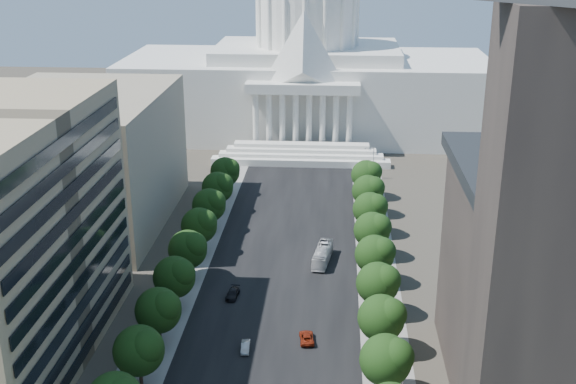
% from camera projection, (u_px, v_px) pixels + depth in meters
% --- Properties ---
extents(road_asphalt, '(30.00, 260.00, 0.01)m').
position_uv_depth(road_asphalt, '(287.00, 243.00, 157.28)').
color(road_asphalt, black).
rests_on(road_asphalt, ground).
extents(sidewalk_left, '(8.00, 260.00, 0.02)m').
position_uv_depth(sidewalk_left, '(201.00, 241.00, 158.50)').
color(sidewalk_left, gray).
rests_on(sidewalk_left, ground).
extents(sidewalk_right, '(8.00, 260.00, 0.02)m').
position_uv_depth(sidewalk_right, '(374.00, 246.00, 156.05)').
color(sidewalk_right, gray).
rests_on(sidewalk_right, ground).
extents(capitol, '(120.00, 56.00, 73.00)m').
position_uv_depth(capitol, '(307.00, 73.00, 239.54)').
color(capitol, white).
rests_on(capitol, ground).
extents(office_block_left_far, '(38.00, 52.00, 30.00)m').
position_uv_depth(office_block_left_far, '(81.00, 160.00, 164.66)').
color(office_block_left_far, gray).
rests_on(office_block_left_far, ground).
extents(tree_l_c, '(7.79, 7.60, 9.97)m').
position_uv_depth(tree_l_c, '(141.00, 350.00, 105.36)').
color(tree_l_c, '#33261C').
rests_on(tree_l_c, ground).
extents(tree_l_d, '(7.79, 7.60, 9.97)m').
position_uv_depth(tree_l_d, '(160.00, 309.00, 116.63)').
color(tree_l_d, '#33261C').
rests_on(tree_l_d, ground).
extents(tree_l_e, '(7.79, 7.60, 9.97)m').
position_uv_depth(tree_l_e, '(176.00, 276.00, 127.89)').
color(tree_l_e, '#33261C').
rests_on(tree_l_e, ground).
extents(tree_l_f, '(7.79, 7.60, 9.97)m').
position_uv_depth(tree_l_f, '(189.00, 248.00, 139.15)').
color(tree_l_f, '#33261C').
rests_on(tree_l_f, ground).
extents(tree_l_g, '(7.79, 7.60, 9.97)m').
position_uv_depth(tree_l_g, '(200.00, 225.00, 150.41)').
color(tree_l_g, '#33261C').
rests_on(tree_l_g, ground).
extents(tree_l_h, '(7.79, 7.60, 9.97)m').
position_uv_depth(tree_l_h, '(210.00, 204.00, 161.67)').
color(tree_l_h, '#33261C').
rests_on(tree_l_h, ground).
extents(tree_l_i, '(7.79, 7.60, 9.97)m').
position_uv_depth(tree_l_i, '(219.00, 187.00, 172.94)').
color(tree_l_i, '#33261C').
rests_on(tree_l_i, ground).
extents(tree_l_j, '(7.79, 7.60, 9.97)m').
position_uv_depth(tree_l_j, '(226.00, 171.00, 184.20)').
color(tree_l_j, '#33261C').
rests_on(tree_l_j, ground).
extents(tree_r_c, '(7.79, 7.60, 9.97)m').
position_uv_depth(tree_r_c, '(388.00, 359.00, 103.05)').
color(tree_r_c, '#33261C').
rests_on(tree_r_c, ground).
extents(tree_r_d, '(7.79, 7.60, 9.97)m').
position_uv_depth(tree_r_d, '(384.00, 317.00, 114.31)').
color(tree_r_d, '#33261C').
rests_on(tree_r_d, ground).
extents(tree_r_e, '(7.79, 7.60, 9.97)m').
position_uv_depth(tree_r_e, '(380.00, 282.00, 125.57)').
color(tree_r_e, '#33261C').
rests_on(tree_r_e, ground).
extents(tree_r_f, '(7.79, 7.60, 9.97)m').
position_uv_depth(tree_r_f, '(376.00, 254.00, 136.83)').
color(tree_r_f, '#33261C').
rests_on(tree_r_f, ground).
extents(tree_r_g, '(7.79, 7.60, 9.97)m').
position_uv_depth(tree_r_g, '(374.00, 229.00, 148.09)').
color(tree_r_g, '#33261C').
rests_on(tree_r_g, ground).
extents(tree_r_h, '(7.79, 7.60, 9.97)m').
position_uv_depth(tree_r_h, '(371.00, 208.00, 159.36)').
color(tree_r_h, '#33261C').
rests_on(tree_r_h, ground).
extents(tree_r_i, '(7.79, 7.60, 9.97)m').
position_uv_depth(tree_r_i, '(369.00, 190.00, 170.62)').
color(tree_r_i, '#33261C').
rests_on(tree_r_i, ground).
extents(tree_r_j, '(7.79, 7.60, 9.97)m').
position_uv_depth(tree_r_j, '(368.00, 174.00, 181.88)').
color(tree_r_j, '#33261C').
rests_on(tree_r_j, ground).
extents(streetlight_b, '(2.61, 0.44, 9.00)m').
position_uv_depth(streetlight_b, '(399.00, 366.00, 102.40)').
color(streetlight_b, gray).
rests_on(streetlight_b, ground).
extents(streetlight_c, '(2.61, 0.44, 9.00)m').
position_uv_depth(streetlight_c, '(388.00, 286.00, 125.87)').
color(streetlight_c, gray).
rests_on(streetlight_c, ground).
extents(streetlight_d, '(2.61, 0.44, 9.00)m').
position_uv_depth(streetlight_d, '(381.00, 230.00, 149.33)').
color(streetlight_d, gray).
rests_on(streetlight_d, ground).
extents(streetlight_e, '(2.61, 0.44, 9.00)m').
position_uv_depth(streetlight_e, '(375.00, 190.00, 172.79)').
color(streetlight_e, gray).
rests_on(streetlight_e, ground).
extents(streetlight_f, '(2.61, 0.44, 9.00)m').
position_uv_depth(streetlight_f, '(371.00, 159.00, 196.25)').
color(streetlight_f, gray).
rests_on(streetlight_f, ground).
extents(car_silver, '(1.59, 3.99, 1.29)m').
position_uv_depth(car_silver, '(245.00, 347.00, 116.77)').
color(car_silver, '#A9ACB0').
rests_on(car_silver, ground).
extents(car_red, '(2.83, 5.16, 1.37)m').
position_uv_depth(car_red, '(307.00, 338.00, 119.40)').
color(car_red, maroon).
rests_on(car_red, ground).
extents(car_dark_b, '(2.42, 5.00, 1.40)m').
position_uv_depth(car_dark_b, '(233.00, 294.00, 133.83)').
color(car_dark_b, black).
rests_on(car_dark_b, ground).
extents(city_bus, '(4.26, 11.78, 3.21)m').
position_uv_depth(city_bus, '(323.00, 255.00, 147.89)').
color(city_bus, silver).
rests_on(city_bus, ground).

